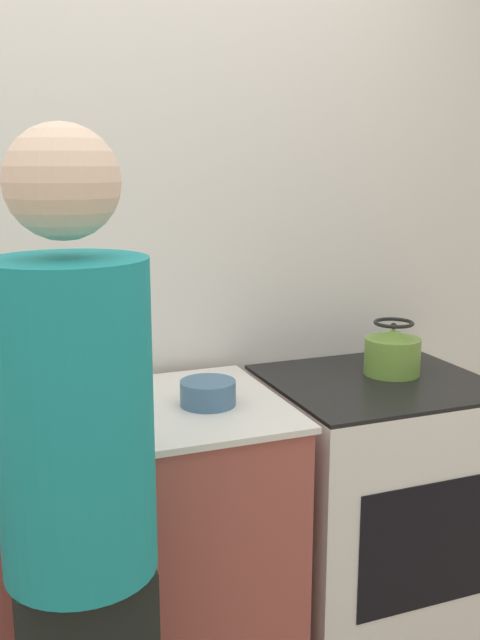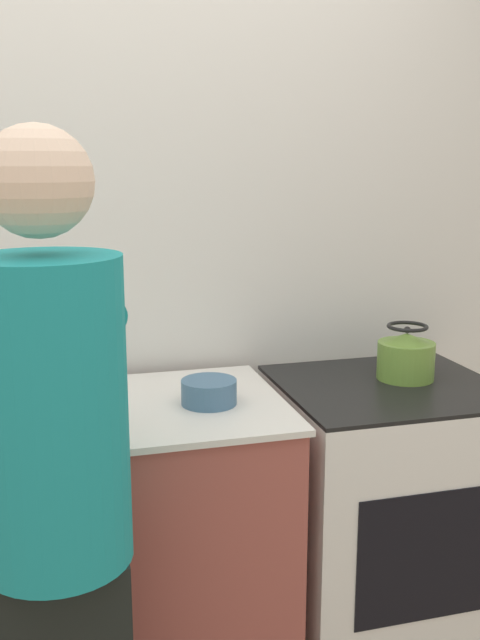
{
  "view_description": "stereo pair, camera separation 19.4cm",
  "coord_description": "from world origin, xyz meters",
  "px_view_note": "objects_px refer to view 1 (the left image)",
  "views": [
    {
      "loc": [
        -0.27,
        -1.56,
        1.58
      ],
      "look_at": [
        0.41,
        0.21,
        1.16
      ],
      "focal_mm": 40.0,
      "sensor_mm": 36.0,
      "label": 1
    },
    {
      "loc": [
        -0.09,
        -1.62,
        1.58
      ],
      "look_at": [
        0.41,
        0.21,
        1.16
      ],
      "focal_mm": 40.0,
      "sensor_mm": 36.0,
      "label": 2
    }
  ],
  "objects_px": {
    "oven": "(373,511)",
    "kettle": "(392,352)",
    "cutting_board": "(31,436)",
    "knife": "(46,426)",
    "person": "(78,502)"
  },
  "relations": [
    {
      "from": "knife",
      "to": "cutting_board",
      "type": "bearing_deg",
      "value": -158.44
    },
    {
      "from": "kettle",
      "to": "oven",
      "type": "bearing_deg",
      "value": -151.5
    },
    {
      "from": "person",
      "to": "cutting_board",
      "type": "xyz_separation_m",
      "value": [
        -0.06,
        0.36,
        0.02
      ]
    },
    {
      "from": "oven",
      "to": "kettle",
      "type": "distance_m",
      "value": 0.54
    },
    {
      "from": "cutting_board",
      "to": "kettle",
      "type": "bearing_deg",
      "value": 8.53
    },
    {
      "from": "oven",
      "to": "kettle",
      "type": "relative_size",
      "value": 5.05
    },
    {
      "from": "oven",
      "to": "person",
      "type": "bearing_deg",
      "value": -154.02
    },
    {
      "from": "cutting_board",
      "to": "knife",
      "type": "xyz_separation_m",
      "value": [
        0.04,
        0.02,
        0.01
      ]
    },
    {
      "from": "cutting_board",
      "to": "kettle",
      "type": "relative_size",
      "value": 1.88
    },
    {
      "from": "oven",
      "to": "cutting_board",
      "type": "xyz_separation_m",
      "value": [
        -1.07,
        -0.13,
        0.47
      ]
    },
    {
      "from": "oven",
      "to": "cutting_board",
      "type": "height_order",
      "value": "cutting_board"
    },
    {
      "from": "oven",
      "to": "kettle",
      "type": "xyz_separation_m",
      "value": [
        0.07,
        0.04,
        0.53
      ]
    },
    {
      "from": "cutting_board",
      "to": "kettle",
      "type": "distance_m",
      "value": 1.16
    },
    {
      "from": "person",
      "to": "cutting_board",
      "type": "relative_size",
      "value": 4.87
    },
    {
      "from": "person",
      "to": "knife",
      "type": "xyz_separation_m",
      "value": [
        -0.02,
        0.39,
        0.03
      ]
    }
  ]
}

